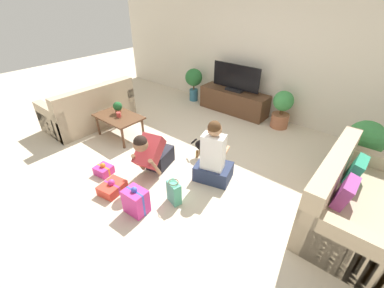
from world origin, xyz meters
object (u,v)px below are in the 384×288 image
Objects in this scene: tv at (236,79)px; potted_plant_back_right at (282,108)px; coffee_table at (119,118)px; person_sitting at (213,159)px; gift_box_c at (104,170)px; gift_box_b at (136,201)px; tv_console at (234,101)px; potted_plant_back_left at (194,80)px; tabletop_plant at (118,107)px; sofa_left at (90,110)px; gift_bag_a at (174,192)px; potted_plant_corner_right at (365,141)px; sofa_right at (352,203)px; mug at (119,115)px; dog at (207,146)px; person_kneeling at (153,153)px; gift_box_a at (112,187)px.

tv reaches higher than potted_plant_back_right.
person_sitting is at bearing 1.99° from coffee_table.
person_sitting is (-0.06, -2.25, -0.05)m from potted_plant_back_right.
coffee_table is 1.21m from gift_box_c.
tv_console is at bearing 101.54° from gift_box_b.
potted_plant_back_left is 3.59× the size of tabletop_plant.
tv_console is at bearing 140.75° from sofa_left.
gift_bag_a is 2.27m from tabletop_plant.
coffee_table is at bearing 92.45° from sofa_left.
sofa_left is 1.99× the size of potted_plant_corner_right.
person_sitting is (-1.74, -0.38, 0.06)m from sofa_right.
tv is at bearing 84.82° from gift_box_c.
potted_plant_back_right is at bearing 82.73° from gift_box_b.
tv is 1.48× the size of potted_plant_back_right.
sofa_left is 0.99m from mug.
tabletop_plant is (-0.01, -2.24, 0.03)m from potted_plant_back_left.
potted_plant_corner_right is 2.12× the size of gift_box_b.
dog is (-0.39, 0.39, -0.13)m from person_sitting.
person_kneeling is 0.93m from dog.
gift_bag_a is (0.81, 0.41, 0.09)m from gift_box_a.
person_kneeling is (-0.87, -2.69, -0.07)m from potted_plant_back_right.
gift_bag_a is (-1.71, -2.31, -0.37)m from potted_plant_corner_right.
gift_box_b is 1.48× the size of gift_box_c.
person_kneeling reaches higher than dog.
gift_bag_a reaches higher than gift_box_c.
coffee_table is 2.22× the size of gift_box_b.
sofa_left is 4.98× the size of gift_bag_a.
person_sitting is at bearing -64.98° from tv_console.
potted_plant_back_right is 0.96× the size of potted_plant_back_left.
potted_plant_back_right reaches higher than tabletop_plant.
mug is at bearing -155.40° from potted_plant_corner_right.
sofa_left is at bearing -178.86° from mug.
person_kneeling is at bearing 140.49° from dog.
gift_box_a is (1.20, -1.06, -0.31)m from coffee_table.
coffee_table is at bearing -155.95° from potted_plant_corner_right.
mug reaches higher than gift_box_c.
dog is 1.57× the size of gift_bag_a.
person_sitting reaches higher than sofa_right.
gift_box_b reaches higher than gift_box_a.
gift_bag_a is at bearing 11.25° from gift_box_c.
gift_box_b reaches higher than dog.
potted_plant_back_left reaches higher than gift_bag_a.
potted_plant_back_left is at bearing 102.49° from person_kneeling.
potted_plant_back_left is at bearing 31.41° from dog.
dog is at bearing 54.24° from gift_box_c.
tv_console is at bearing 80.47° from person_kneeling.
mug is at bearing -34.33° from tabletop_plant.
potted_plant_back_right is 0.77× the size of person_sitting.
mug is at bearing -13.42° from person_sitting.
gift_box_c is at bearing -114.02° from potted_plant_back_right.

